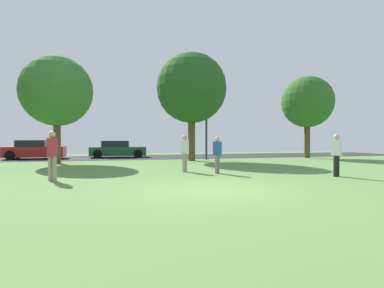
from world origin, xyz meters
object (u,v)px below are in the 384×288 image
(person_catcher, at_px, (217,153))
(maple_tree_near, at_px, (192,88))
(oak_tree_right, at_px, (57,91))
(person_walking, at_px, (337,153))
(person_thrower, at_px, (185,152))
(frisbee_disc, at_px, (286,174))
(parked_car_red, at_px, (35,150))
(oak_tree_center, at_px, (307,102))
(person_bystander, at_px, (52,153))
(street_lamp_post, at_px, (206,128))
(parked_car_green, at_px, (117,150))

(person_catcher, bearing_deg, maple_tree_near, -57.10)
(oak_tree_right, xyz_separation_m, person_walking, (11.70, -9.51, -3.39))
(person_thrower, distance_m, frisbee_disc, 4.45)
(frisbee_disc, bearing_deg, parked_car_red, 134.31)
(oak_tree_center, relative_size, frisbee_disc, 23.09)
(person_bystander, height_order, frisbee_disc, person_bystander)
(person_bystander, height_order, person_walking, person_bystander)
(person_walking, height_order, street_lamp_post, street_lamp_post)
(oak_tree_right, relative_size, parked_car_red, 1.60)
(person_thrower, distance_m, person_catcher, 1.54)
(parked_car_red, xyz_separation_m, parked_car_green, (5.85, 0.31, -0.03))
(street_lamp_post, bearing_deg, maple_tree_near, -148.25)
(parked_car_green, bearing_deg, street_lamp_post, -34.32)
(person_bystander, bearing_deg, maple_tree_near, -20.14)
(maple_tree_near, distance_m, frisbee_disc, 9.80)
(frisbee_disc, bearing_deg, person_thrower, 154.86)
(person_thrower, bearing_deg, oak_tree_center, 71.00)
(frisbee_disc, height_order, parked_car_red, parked_car_red)
(person_bystander, bearing_deg, oak_tree_right, 29.55)
(person_walking, bearing_deg, street_lamp_post, -10.09)
(parked_car_red, bearing_deg, person_catcher, -50.67)
(person_bystander, relative_size, street_lamp_post, 0.39)
(oak_tree_center, bearing_deg, street_lamp_post, 178.95)
(maple_tree_near, height_order, parked_car_green, maple_tree_near)
(parked_car_green, xyz_separation_m, street_lamp_post, (6.05, -4.13, 1.65))
(parked_car_red, bearing_deg, frisbee_disc, -45.69)
(parked_car_green, bearing_deg, person_catcher, -72.00)
(person_catcher, bearing_deg, parked_car_red, -11.85)
(maple_tree_near, relative_size, street_lamp_post, 1.60)
(person_catcher, xyz_separation_m, parked_car_red, (-9.85, 12.02, -0.22))
(maple_tree_near, bearing_deg, street_lamp_post, 31.75)
(oak_tree_center, bearing_deg, person_catcher, -141.35)
(person_thrower, xyz_separation_m, parked_car_red, (-8.65, 11.06, -0.27))
(parked_car_red, bearing_deg, parked_car_green, 3.02)
(person_catcher, distance_m, person_walking, 4.68)
(parked_car_green, distance_m, street_lamp_post, 7.51)
(parked_car_green, bearing_deg, person_thrower, -76.13)
(person_walking, height_order, frisbee_disc, person_walking)
(person_walking, distance_m, frisbee_disc, 2.09)
(oak_tree_center, relative_size, parked_car_red, 1.56)
(person_catcher, distance_m, parked_car_green, 12.97)
(person_thrower, distance_m, parked_car_green, 11.71)
(street_lamp_post, bearing_deg, parked_car_green, 145.68)
(person_bystander, bearing_deg, oak_tree_center, -40.85)
(person_walking, bearing_deg, parked_car_green, 7.80)
(oak_tree_center, distance_m, oak_tree_right, 17.63)
(oak_tree_center, distance_m, person_catcher, 13.33)
(person_catcher, relative_size, parked_car_green, 0.37)
(oak_tree_center, xyz_separation_m, parked_car_red, (-19.92, 3.97, -3.63))
(person_catcher, bearing_deg, person_walking, -168.62)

